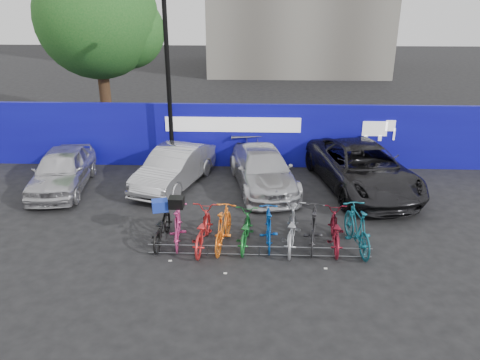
# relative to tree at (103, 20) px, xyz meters

# --- Properties ---
(ground) EXTENTS (100.00, 100.00, 0.00)m
(ground) POSITION_rel_tree_xyz_m (6.77, -10.06, -5.07)
(ground) COLOR black
(ground) RESTS_ON ground
(hoarding) EXTENTS (22.00, 0.18, 2.40)m
(hoarding) POSITION_rel_tree_xyz_m (6.78, -4.06, -3.86)
(hoarding) COLOR #0E0A95
(hoarding) RESTS_ON ground
(tree) EXTENTS (5.40, 5.20, 7.80)m
(tree) POSITION_rel_tree_xyz_m (0.00, 0.00, 0.00)
(tree) COLOR #382314
(tree) RESTS_ON ground
(lamppost) EXTENTS (0.25, 0.50, 6.11)m
(lamppost) POSITION_rel_tree_xyz_m (3.57, -4.66, -1.80)
(lamppost) COLOR black
(lamppost) RESTS_ON ground
(bike_rack) EXTENTS (5.60, 0.03, 0.30)m
(bike_rack) POSITION_rel_tree_xyz_m (6.77, -10.66, -4.91)
(bike_rack) COLOR #595B60
(bike_rack) RESTS_ON ground
(car_0) EXTENTS (2.06, 4.18, 1.37)m
(car_0) POSITION_rel_tree_xyz_m (0.20, -6.54, -4.38)
(car_0) COLOR silver
(car_0) RESTS_ON ground
(car_1) EXTENTS (2.54, 4.24, 1.32)m
(car_1) POSITION_rel_tree_xyz_m (3.88, -6.09, -4.41)
(car_1) COLOR #ABABAF
(car_1) RESTS_ON ground
(car_2) EXTENTS (2.67, 4.77, 1.30)m
(car_2) POSITION_rel_tree_xyz_m (6.89, -6.12, -4.42)
(car_2) COLOR #B7B8BD
(car_2) RESTS_ON ground
(car_3) EXTENTS (3.54, 5.86, 1.52)m
(car_3) POSITION_rel_tree_xyz_m (10.18, -6.14, -4.31)
(car_3) COLOR black
(car_3) RESTS_ON ground
(bike_0) EXTENTS (0.68, 1.78, 0.92)m
(bike_0) POSITION_rel_tree_xyz_m (4.20, -10.02, -4.61)
(bike_0) COLOR black
(bike_0) RESTS_ON ground
(bike_1) EXTENTS (0.66, 1.76, 1.03)m
(bike_1) POSITION_rel_tree_xyz_m (4.63, -10.03, -4.55)
(bike_1) COLOR #C63577
(bike_1) RESTS_ON ground
(bike_2) EXTENTS (0.79, 1.94, 1.00)m
(bike_2) POSITION_rel_tree_xyz_m (5.30, -10.21, -4.57)
(bike_2) COLOR red
(bike_2) RESTS_ON ground
(bike_3) EXTENTS (0.77, 1.87, 1.09)m
(bike_3) POSITION_rel_tree_xyz_m (5.84, -10.17, -4.52)
(bike_3) COLOR orange
(bike_3) RESTS_ON ground
(bike_4) EXTENTS (0.73, 1.75, 0.89)m
(bike_4) POSITION_rel_tree_xyz_m (6.40, -10.10, -4.62)
(bike_4) COLOR #176C27
(bike_4) RESTS_ON ground
(bike_5) EXTENTS (0.50, 1.70, 1.02)m
(bike_5) POSITION_rel_tree_xyz_m (7.01, -10.03, -4.56)
(bike_5) COLOR #0942A0
(bike_5) RESTS_ON ground
(bike_6) EXTENTS (0.91, 2.04, 1.03)m
(bike_6) POSITION_rel_tree_xyz_m (7.59, -10.09, -4.55)
(bike_6) COLOR #999CA1
(bike_6) RESTS_ON ground
(bike_7) EXTENTS (0.75, 1.87, 1.09)m
(bike_7) POSITION_rel_tree_xyz_m (8.17, -10.07, -4.52)
(bike_7) COLOR #242426
(bike_7) RESTS_ON ground
(bike_8) EXTENTS (0.76, 1.87, 0.96)m
(bike_8) POSITION_rel_tree_xyz_m (8.72, -10.08, -4.59)
(bike_8) COLOR maroon
(bike_8) RESTS_ON ground
(bike_9) EXTENTS (0.81, 2.02, 1.18)m
(bike_9) POSITION_rel_tree_xyz_m (9.27, -10.14, -4.48)
(bike_9) COLOR #11586A
(bike_9) RESTS_ON ground
(cargo_crate) EXTENTS (0.47, 0.41, 0.29)m
(cargo_crate) POSITION_rel_tree_xyz_m (4.20, -10.02, -4.00)
(cargo_crate) COLOR #1A35AE
(cargo_crate) RESTS_ON bike_0
(cargo_topcase) EXTENTS (0.38, 0.34, 0.28)m
(cargo_topcase) POSITION_rel_tree_xyz_m (4.63, -10.03, -3.90)
(cargo_topcase) COLOR black
(cargo_topcase) RESTS_ON bike_1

